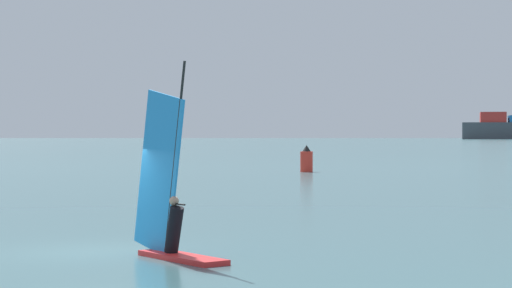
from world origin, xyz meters
name	(u,v)px	position (x,y,z in m)	size (l,w,h in m)	color
ground_plane	(95,252)	(0.00, 0.00, 0.00)	(4000.00, 4000.00, 0.00)	#386066
windsurfer	(170,212)	(2.17, -0.09, 1.07)	(3.33, 1.90, 4.53)	red
channel_buoy	(307,160)	(-16.09, 49.45, 0.93)	(0.96, 0.96, 2.08)	red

